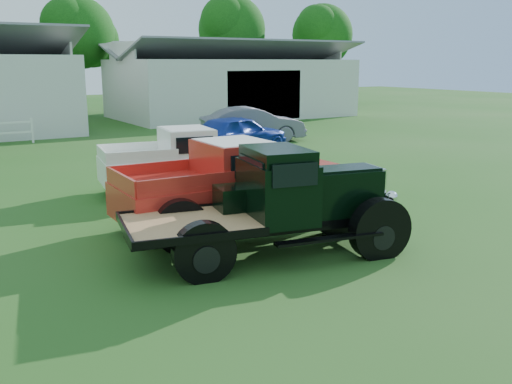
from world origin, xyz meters
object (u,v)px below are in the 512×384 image
misc_car_blue (237,134)px  misc_car_grey (252,124)px  vintage_flatbed (272,203)px  white_pickup (184,160)px  red_pickup (231,183)px

misc_car_blue → misc_car_grey: size_ratio=0.95×
vintage_flatbed → white_pickup: vintage_flatbed is taller
white_pickup → misc_car_blue: bearing=56.8°
white_pickup → red_pickup: bearing=-89.8°
white_pickup → misc_car_blue: 7.64m
white_pickup → misc_car_grey: white_pickup is taller
vintage_flatbed → red_pickup: bearing=91.6°
red_pickup → misc_car_grey: bearing=57.8°
white_pickup → misc_car_grey: (7.55, 8.43, -0.10)m
red_pickup → misc_car_grey: 14.92m
white_pickup → misc_car_blue: (5.11, 5.68, -0.12)m
misc_car_blue → misc_car_grey: 3.68m
red_pickup → white_pickup: size_ratio=1.11×
vintage_flatbed → white_pickup: (1.01, 6.42, -0.16)m
red_pickup → misc_car_grey: (8.17, 12.48, -0.19)m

